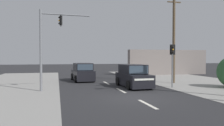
# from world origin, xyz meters

# --- Properties ---
(ground_plane) EXTENTS (140.00, 140.00, 0.00)m
(ground_plane) POSITION_xyz_m (0.00, 0.00, 0.00)
(ground_plane) COLOR #28282B
(lane_dash_near) EXTENTS (0.20, 2.40, 0.01)m
(lane_dash_near) POSITION_xyz_m (0.00, -2.00, 0.00)
(lane_dash_near) COLOR silver
(lane_dash_near) RESTS_ON ground
(lane_dash_mid) EXTENTS (0.20, 2.40, 0.01)m
(lane_dash_mid) POSITION_xyz_m (0.00, 3.00, 0.00)
(lane_dash_mid) COLOR silver
(lane_dash_mid) RESTS_ON ground
(lane_dash_far) EXTENTS (0.20, 2.40, 0.01)m
(lane_dash_far) POSITION_xyz_m (0.00, 8.00, 0.00)
(lane_dash_far) COLOR silver
(lane_dash_far) RESTS_ON ground
(kerb_left_verge) EXTENTS (8.00, 40.00, 0.02)m
(kerb_left_verge) POSITION_xyz_m (-8.50, 4.00, 0.01)
(kerb_left_verge) COLOR gray
(kerb_left_verge) RESTS_ON ground
(utility_pole_midground_right) EXTENTS (1.80, 0.26, 8.94)m
(utility_pole_midground_right) POSITION_xyz_m (6.33, 6.31, 4.70)
(utility_pole_midground_right) COLOR brown
(utility_pole_midground_right) RESTS_ON ground
(traffic_signal_mast) EXTENTS (3.69, 0.44, 6.00)m
(traffic_signal_mast) POSITION_xyz_m (-5.26, 4.01, 3.83)
(traffic_signal_mast) COLOR slate
(traffic_signal_mast) RESTS_ON ground
(pedestal_signal_right_kerb) EXTENTS (0.44, 0.31, 3.56)m
(pedestal_signal_right_kerb) POSITION_xyz_m (4.57, 3.45, 2.42)
(pedestal_signal_right_kerb) COLOR slate
(pedestal_signal_right_kerb) RESTS_ON ground
(shopfront_wall_far) EXTENTS (12.00, 1.00, 3.60)m
(shopfront_wall_far) POSITION_xyz_m (11.00, 16.00, 1.80)
(shopfront_wall_far) COLOR gray
(shopfront_wall_far) RESTS_ON ground
(suv_crossing_left) EXTENTS (2.13, 4.57, 1.90)m
(suv_crossing_left) POSITION_xyz_m (1.56, 4.62, 0.88)
(suv_crossing_left) COLOR black
(suv_crossing_left) RESTS_ON ground
(suv_receding_far) EXTENTS (2.25, 4.63, 1.90)m
(suv_receding_far) POSITION_xyz_m (-2.02, 10.52, 0.88)
(suv_receding_far) COLOR black
(suv_receding_far) RESTS_ON ground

